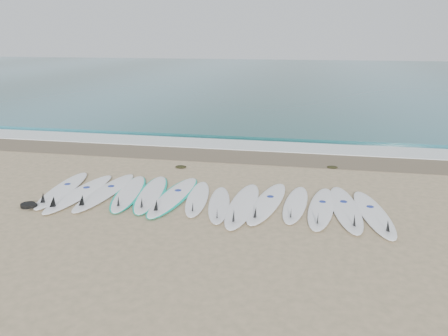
% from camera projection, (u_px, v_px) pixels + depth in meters
% --- Properties ---
extents(ground, '(120.00, 120.00, 0.00)m').
position_uv_depth(ground, '(208.00, 202.00, 10.24)').
color(ground, tan).
extents(ocean, '(120.00, 55.00, 0.03)m').
position_uv_depth(ocean, '(286.00, 76.00, 40.73)').
color(ocean, '#225E66').
rests_on(ocean, ground).
extents(wet_sand_band, '(120.00, 1.80, 0.01)m').
position_uv_depth(wet_sand_band, '(236.00, 156.00, 14.09)').
color(wet_sand_band, brown).
rests_on(wet_sand_band, ground).
extents(foam_band, '(120.00, 1.40, 0.04)m').
position_uv_depth(foam_band, '(243.00, 145.00, 15.40)').
color(foam_band, silver).
rests_on(foam_band, ground).
extents(wave_crest, '(120.00, 1.00, 0.10)m').
position_uv_depth(wave_crest, '(249.00, 135.00, 16.79)').
color(wave_crest, '#225E66').
rests_on(wave_crest, ground).
extents(surfboard_0, '(0.87, 2.82, 0.35)m').
position_uv_depth(surfboard_0, '(62.00, 190.00, 10.85)').
color(surfboard_0, white).
rests_on(surfboard_0, ground).
extents(surfboard_1, '(0.80, 2.89, 0.36)m').
position_uv_depth(surfboard_1, '(78.00, 193.00, 10.60)').
color(surfboard_1, white).
rests_on(surfboard_1, ground).
extents(surfboard_2, '(0.76, 2.88, 0.36)m').
position_uv_depth(surfboard_2, '(104.00, 192.00, 10.69)').
color(surfboard_2, white).
rests_on(surfboard_2, ground).
extents(surfboard_3, '(1.04, 2.70, 0.33)m').
position_uv_depth(surfboard_3, '(129.00, 193.00, 10.67)').
color(surfboard_3, white).
rests_on(surfboard_3, ground).
extents(surfboard_4, '(1.02, 2.75, 0.34)m').
position_uv_depth(surfboard_4, '(151.00, 194.00, 10.61)').
color(surfboard_4, white).
rests_on(surfboard_4, ground).
extents(surfboard_5, '(0.89, 2.89, 0.36)m').
position_uv_depth(surfboard_5, '(173.00, 196.00, 10.44)').
color(surfboard_5, white).
rests_on(surfboard_5, ground).
extents(surfboard_6, '(0.79, 2.42, 0.30)m').
position_uv_depth(surfboard_6, '(197.00, 198.00, 10.31)').
color(surfboard_6, white).
rests_on(surfboard_6, ground).
extents(surfboard_7, '(0.82, 2.35, 0.30)m').
position_uv_depth(surfboard_7, '(219.00, 205.00, 9.94)').
color(surfboard_7, white).
rests_on(surfboard_7, ground).
extents(surfboard_8, '(0.69, 2.88, 0.37)m').
position_uv_depth(surfboard_8, '(242.00, 205.00, 9.87)').
color(surfboard_8, white).
rests_on(surfboard_8, ground).
extents(surfboard_9, '(1.00, 2.85, 0.36)m').
position_uv_depth(surfboard_9, '(267.00, 203.00, 10.01)').
color(surfboard_9, white).
rests_on(surfboard_9, ground).
extents(surfboard_10, '(0.70, 2.45, 0.31)m').
position_uv_depth(surfboard_10, '(295.00, 204.00, 9.94)').
color(surfboard_10, white).
rests_on(surfboard_10, ground).
extents(surfboard_11, '(0.82, 2.69, 0.34)m').
position_uv_depth(surfboard_11, '(321.00, 208.00, 9.72)').
color(surfboard_11, white).
rests_on(surfboard_11, ground).
extents(surfboard_12, '(0.84, 2.87, 0.36)m').
position_uv_depth(surfboard_12, '(346.00, 209.00, 9.67)').
color(surfboard_12, white).
rests_on(surfboard_12, ground).
extents(surfboard_13, '(0.94, 2.77, 0.35)m').
position_uv_depth(surfboard_13, '(374.00, 214.00, 9.40)').
color(surfboard_13, white).
rests_on(surfboard_13, ground).
extents(seaweed_near, '(0.33, 0.26, 0.06)m').
position_uv_depth(seaweed_near, '(181.00, 167.00, 12.85)').
color(seaweed_near, black).
rests_on(seaweed_near, ground).
extents(seaweed_far, '(0.32, 0.25, 0.06)m').
position_uv_depth(seaweed_far, '(332.00, 167.00, 12.81)').
color(seaweed_far, black).
rests_on(seaweed_far, ground).
extents(leash_coil, '(0.46, 0.36, 0.11)m').
position_uv_depth(leash_coil, '(29.00, 205.00, 9.91)').
color(leash_coil, black).
rests_on(leash_coil, ground).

